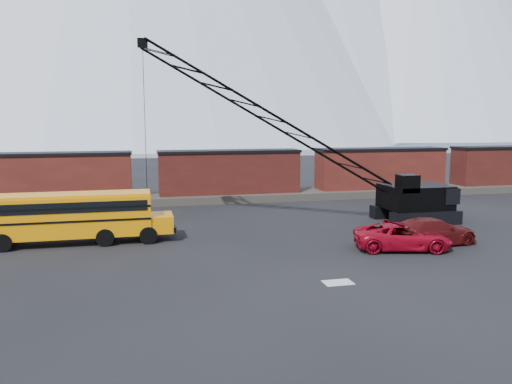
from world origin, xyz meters
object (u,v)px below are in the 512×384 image
Objects in this scene: crawler_crane at (284,126)px; red_pickup at (403,236)px; maroon_suv at (432,231)px; school_bus at (75,216)px.

red_pickup is at bearing -60.56° from crawler_crane.
maroon_suv reaches higher than red_pickup.
crawler_crane is (14.36, 2.63, 5.51)m from school_bus.
school_bus is 20.24m from red_pickup.
red_pickup is 11.93m from crawler_crane.
school_bus is 22.33m from maroon_suv.
school_bus is 1.98× the size of maroon_suv.
maroon_suv is at bearing -14.20° from school_bus.
crawler_crane is at bearing 33.17° from maroon_suv.
red_pickup is at bearing -17.50° from school_bus.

